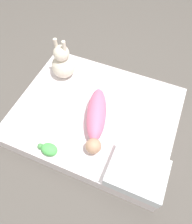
# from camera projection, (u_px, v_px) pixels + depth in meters

# --- Properties ---
(ground_plane) EXTENTS (12.00, 12.00, 0.00)m
(ground_plane) POSITION_uv_depth(u_px,v_px,m) (95.00, 120.00, 1.96)
(ground_plane) COLOR #514C47
(bed_mattress) EXTENTS (1.34, 1.09, 0.14)m
(bed_mattress) POSITION_uv_depth(u_px,v_px,m) (95.00, 116.00, 1.91)
(bed_mattress) COLOR white
(bed_mattress) RESTS_ON ground_plane
(swaddled_baby) EXTENTS (0.30, 0.58, 0.18)m
(swaddled_baby) POSITION_uv_depth(u_px,v_px,m) (96.00, 117.00, 1.71)
(swaddled_baby) COLOR pink
(swaddled_baby) RESTS_ON bed_mattress
(pillow) EXTENTS (0.39, 0.31, 0.11)m
(pillow) POSITION_uv_depth(u_px,v_px,m) (137.00, 173.00, 1.50)
(pillow) COLOR white
(pillow) RESTS_ON bed_mattress
(bunny_plush) EXTENTS (0.22, 0.22, 0.39)m
(bunny_plush) POSITION_uv_depth(u_px,v_px,m) (63.00, 63.00, 1.96)
(bunny_plush) COLOR beige
(bunny_plush) RESTS_ON bed_mattress
(turtle_plush) EXTENTS (0.16, 0.10, 0.08)m
(turtle_plush) POSITION_uv_depth(u_px,v_px,m) (48.00, 149.00, 1.61)
(turtle_plush) COLOR #51B756
(turtle_plush) RESTS_ON bed_mattress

